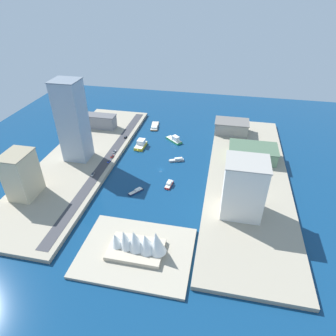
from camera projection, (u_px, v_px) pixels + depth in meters
ground_plane at (161, 169)px, 275.23m from camera, size 440.00×440.00×0.00m
quay_west at (248, 178)px, 260.93m from camera, size 70.00×240.00×3.44m
quay_east at (82, 159)px, 287.62m from camera, size 70.00×240.00×3.44m
peninsula_point at (136, 252)px, 191.70m from camera, size 73.40×55.21×2.00m
road_strip at (107, 160)px, 282.21m from camera, size 9.25×228.00×0.15m
barge_flat_brown at (155, 126)px, 350.70m from camera, size 11.43×25.80×3.43m
yacht_sleek_gray at (177, 160)px, 286.59m from camera, size 15.30×8.28×3.51m
tugboat_red at (169, 184)px, 252.93m from camera, size 5.98×13.71×3.98m
ferry_green_doubledeck at (174, 139)px, 320.35m from camera, size 20.36×19.02×7.03m
patrol_launch_navy at (136, 191)px, 245.74m from camera, size 11.02×12.67×2.88m
ferry_yellow_fast at (141, 144)px, 309.84m from camera, size 9.93×21.09×7.63m
terminal_long_green at (253, 153)px, 282.07m from camera, size 45.79×28.32×12.52m
hotel_broad_white at (244, 188)px, 208.60m from camera, size 29.92×25.87×44.89m
carpark_squat_concrete at (231, 127)px, 328.56m from camera, size 37.42×24.45×13.82m
tower_tall_glass at (73, 121)px, 266.11m from camera, size 23.69×21.59×76.04m
warehouse_low_gray at (97, 121)px, 339.92m from camera, size 45.33×14.63×15.45m
office_block_beige at (22, 175)px, 227.95m from camera, size 19.28×25.00×38.25m
suv_black at (125, 137)px, 320.49m from camera, size 2.13×4.81×1.58m
pickup_red at (112, 156)px, 286.50m from camera, size 1.96×4.56×1.59m
van_white at (114, 151)px, 294.37m from camera, size 2.20×4.79×1.63m
sedan_silver at (93, 174)px, 260.61m from camera, size 2.01×5.17×1.70m
hatchback_blue at (109, 161)px, 278.85m from camera, size 2.05×4.46×1.65m
traffic_light_waterfront at (113, 157)px, 279.23m from camera, size 0.36×0.36×6.50m
opera_landmark at (139, 243)px, 186.47m from camera, size 38.48×23.05×20.11m
park_tree_cluster at (256, 159)px, 271.86m from camera, size 12.28×24.14×9.79m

